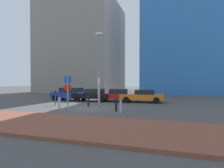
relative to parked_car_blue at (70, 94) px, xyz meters
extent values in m
plane|color=#4C4947|center=(4.67, -4.72, -0.78)|extent=(120.00, 120.00, 0.00)
cube|color=brown|center=(4.67, -10.96, -0.71)|extent=(40.00, 4.34, 0.14)
cube|color=#1E389E|center=(-0.05, 0.00, -0.15)|extent=(4.22, 1.82, 0.62)
cube|color=black|center=(0.14, 0.00, 0.43)|extent=(2.30, 1.67, 0.53)
cylinder|color=black|center=(-1.49, -0.88, -0.46)|extent=(0.64, 0.22, 0.64)
cylinder|color=black|center=(-1.48, 0.91, -0.46)|extent=(0.64, 0.22, 0.64)
cylinder|color=black|center=(1.37, -0.91, -0.46)|extent=(0.64, 0.22, 0.64)
cylinder|color=black|center=(1.38, 0.88, -0.46)|extent=(0.64, 0.22, 0.64)
cube|color=black|center=(2.70, -0.02, -0.18)|extent=(4.21, 2.03, 0.56)
cube|color=black|center=(3.06, 0.00, 0.35)|extent=(1.98, 1.77, 0.50)
cylinder|color=black|center=(1.36, -1.00, -0.46)|extent=(0.65, 0.25, 0.64)
cylinder|color=black|center=(1.26, 0.81, -0.46)|extent=(0.65, 0.25, 0.64)
cylinder|color=black|center=(4.15, -0.86, -0.46)|extent=(0.65, 0.25, 0.64)
cylinder|color=black|center=(4.05, 0.96, -0.46)|extent=(0.65, 0.25, 0.64)
cube|color=red|center=(5.34, 0.36, -0.18)|extent=(4.10, 1.80, 0.56)
cube|color=black|center=(5.72, 0.37, 0.35)|extent=(1.78, 1.59, 0.49)
cylinder|color=black|center=(3.99, -0.52, -0.46)|extent=(0.65, 0.24, 0.64)
cylinder|color=black|center=(3.94, 1.14, -0.46)|extent=(0.65, 0.24, 0.64)
cylinder|color=black|center=(6.74, -0.43, -0.46)|extent=(0.65, 0.24, 0.64)
cylinder|color=black|center=(6.69, 1.23, -0.46)|extent=(0.65, 0.24, 0.64)
cube|color=orange|center=(8.25, 0.36, -0.18)|extent=(4.52, 2.10, 0.55)
cube|color=black|center=(8.57, 0.38, 0.32)|extent=(2.06, 1.78, 0.45)
cylinder|color=black|center=(6.82, -0.64, -0.46)|extent=(0.65, 0.26, 0.64)
cylinder|color=black|center=(6.70, 1.15, -0.46)|extent=(0.65, 0.26, 0.64)
cylinder|color=black|center=(9.81, -0.44, -0.46)|extent=(0.65, 0.26, 0.64)
cylinder|color=black|center=(9.68, 1.36, -0.46)|extent=(0.65, 0.26, 0.64)
cylinder|color=gray|center=(3.43, -6.29, 0.54)|extent=(0.10, 0.10, 2.64)
cube|color=#1447B7|center=(3.43, -6.29, 1.56)|extent=(0.55, 0.09, 0.55)
cylinder|color=red|center=(3.43, -6.29, 0.93)|extent=(0.60, 0.09, 0.60)
cylinder|color=#4C4C51|center=(0.86, -4.21, -0.25)|extent=(0.08, 0.08, 1.06)
cube|color=black|center=(0.86, -4.21, 0.42)|extent=(0.18, 0.14, 0.28)
cylinder|color=gray|center=(5.14, -3.98, 2.32)|extent=(0.20, 0.20, 6.20)
ellipsoid|color=silver|center=(5.14, -3.98, 5.57)|extent=(0.70, 0.36, 0.30)
cylinder|color=#B7B7BC|center=(2.65, -6.25, -0.32)|extent=(0.18, 0.18, 0.92)
cylinder|color=#B7B7BC|center=(7.75, -6.50, -0.35)|extent=(0.15, 0.15, 0.87)
cylinder|color=black|center=(4.26, -4.24, -0.28)|extent=(0.18, 0.18, 0.99)
cylinder|color=black|center=(7.27, -5.98, -0.27)|extent=(0.18, 0.18, 1.02)
cube|color=#3372BF|center=(14.15, 18.81, 12.22)|extent=(15.64, 15.02, 25.99)
cube|color=gray|center=(-6.75, 17.30, 8.55)|extent=(15.00, 15.01, 18.67)
camera|label=1|loc=(10.96, -18.84, 1.44)|focal=29.27mm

